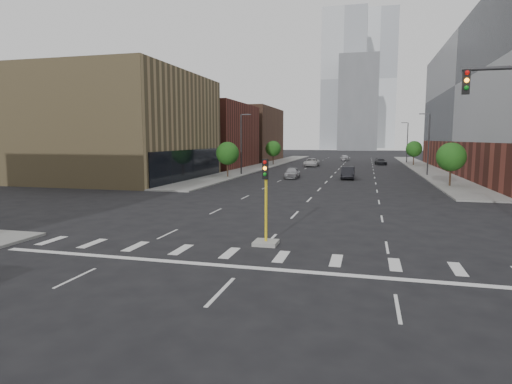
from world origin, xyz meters
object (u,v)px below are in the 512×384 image
at_px(car_mid_right, 348,173).
at_px(car_distant, 345,158).
at_px(median_traffic_signal, 266,226).
at_px(car_deep_right, 381,162).
at_px(car_near_left, 292,173).
at_px(car_far_left, 312,162).

height_order(car_mid_right, car_distant, car_mid_right).
distance_m(median_traffic_signal, car_mid_right, 38.16).
bearing_deg(car_deep_right, car_distant, 107.48).
relative_size(car_near_left, car_deep_right, 0.96).
bearing_deg(car_distant, car_far_left, -111.91).
relative_size(car_mid_right, car_far_left, 0.87).
bearing_deg(car_far_left, car_deep_right, 33.09).
height_order(car_near_left, car_distant, car_near_left).
xyz_separation_m(median_traffic_signal, car_distant, (-0.52, 88.07, -0.22)).
distance_m(car_mid_right, car_distant, 50.07).
distance_m(car_near_left, car_deep_right, 37.19).
xyz_separation_m(car_near_left, car_deep_right, (12.69, 34.96, -0.09)).
relative_size(median_traffic_signal, car_deep_right, 0.94).
height_order(car_mid_right, car_far_left, car_mid_right).
distance_m(median_traffic_signal, car_near_left, 37.53).
height_order(car_deep_right, car_distant, car_distant).
height_order(car_mid_right, car_deep_right, car_mid_right).
height_order(median_traffic_signal, car_near_left, median_traffic_signal).
relative_size(car_near_left, car_distant, 1.02).
bearing_deg(car_deep_right, car_far_left, -156.83).
distance_m(car_far_left, car_deep_right, 15.87).
bearing_deg(car_far_left, car_mid_right, -71.96).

